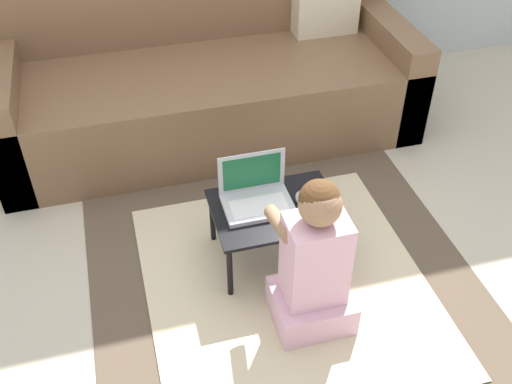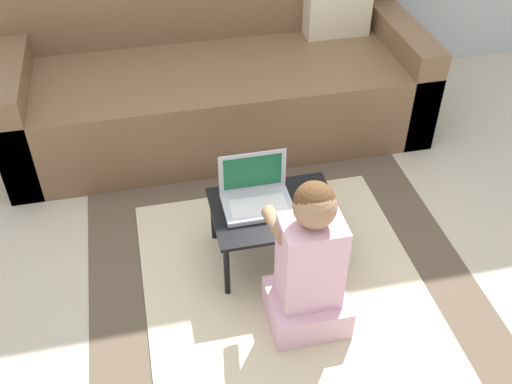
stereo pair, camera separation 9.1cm
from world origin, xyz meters
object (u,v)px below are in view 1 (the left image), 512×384
object	(u,v)px
laptop_desk	(275,213)
computer_mouse	(304,199)
person_seated	(314,265)
couch	(207,76)
laptop	(256,197)

from	to	relation	value
laptop_desk	computer_mouse	bearing A→B (deg)	0.38
laptop_desk	person_seated	size ratio (longest dim) A/B	0.76
laptop_desk	couch	bearing A→B (deg)	92.82
couch	computer_mouse	world-z (taller)	couch
computer_mouse	person_seated	bearing A→B (deg)	-103.37
couch	computer_mouse	xyz separation A→B (m)	(0.18, -1.12, -0.01)
computer_mouse	laptop	bearing A→B (deg)	166.92
couch	laptop	xyz separation A→B (m)	(-0.01, -1.08, 0.01)
laptop	computer_mouse	size ratio (longest dim) A/B	2.56
laptop_desk	laptop	distance (m)	0.11
laptop_desk	computer_mouse	xyz separation A→B (m)	(0.13, 0.00, 0.05)
couch	person_seated	distance (m)	1.49
person_seated	computer_mouse	bearing A→B (deg)	76.63
laptop	computer_mouse	bearing A→B (deg)	-13.08
couch	laptop_desk	world-z (taller)	couch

